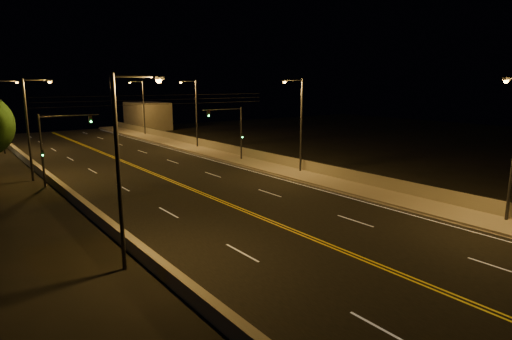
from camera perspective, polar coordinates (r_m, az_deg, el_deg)
ground at (r=20.12m, az=28.15°, el=-16.03°), size 160.00×160.00×0.00m
road at (r=32.99m, az=-4.88°, el=-4.10°), size 18.00×120.00×0.02m
sidewalk at (r=39.52m, az=8.55°, el=-1.37°), size 3.60×120.00×0.30m
curb at (r=38.26m, az=6.56°, el=-1.85°), size 0.14×120.00×0.15m
parapet_wall at (r=40.55m, az=10.22°, el=-0.16°), size 0.30×120.00×1.00m
jersey_barrier at (r=29.37m, az=-20.22°, el=-6.00°), size 0.45×120.00×0.76m
distant_building_right at (r=87.24m, az=-14.28°, el=7.01°), size 6.00×10.00×5.21m
parapet_rail at (r=40.45m, az=10.25°, el=0.58°), size 0.06×120.00×0.06m
lane_markings at (r=32.93m, az=-4.81°, el=-4.11°), size 17.32×116.00×0.00m
streetlight_1 at (r=41.93m, az=5.79°, el=6.65°), size 2.55×0.28×9.31m
streetlight_2 at (r=59.18m, az=-8.19°, el=7.98°), size 2.55×0.28×9.31m
streetlight_3 at (r=75.90m, az=-14.94°, el=8.45°), size 2.55×0.28×9.31m
streetlight_4 at (r=20.79m, az=-17.25°, el=1.33°), size 2.55×0.28×9.31m
streetlight_5 at (r=44.05m, az=-27.86°, el=5.62°), size 2.55×0.28×9.31m
streetlight_6 at (r=63.30m, az=-30.68°, el=6.73°), size 2.55×0.28×9.31m
traffic_signal_right at (r=48.36m, az=-2.96°, el=5.64°), size 5.11×0.31×6.26m
traffic_signal_left at (r=41.11m, az=-25.41°, el=3.52°), size 5.11×0.31×6.26m
overhead_wires at (r=40.22m, az=-12.30°, el=9.15°), size 22.00×0.03×0.83m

